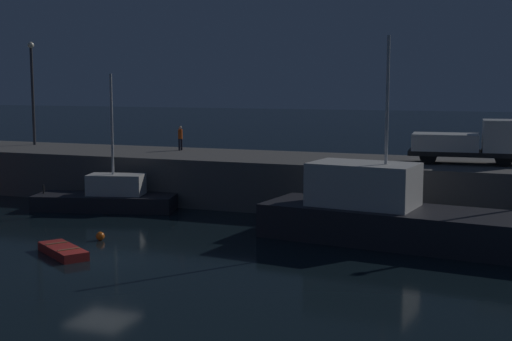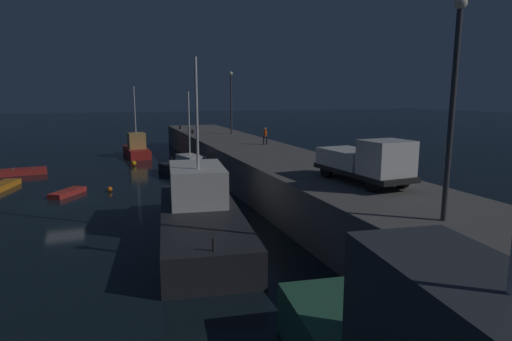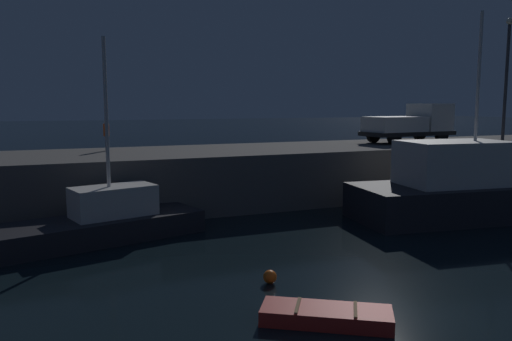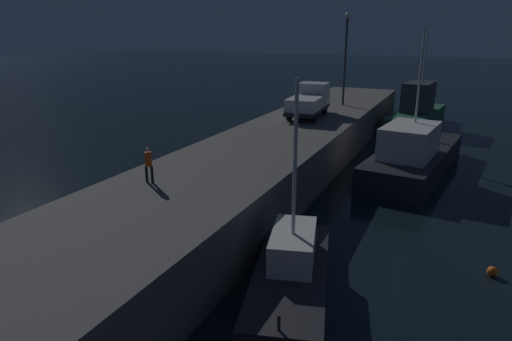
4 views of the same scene
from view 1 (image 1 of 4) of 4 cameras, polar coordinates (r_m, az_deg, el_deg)
name	(u,v)px [view 1 (image 1 of 4)]	position (r m, az deg, el deg)	size (l,w,h in m)	color
ground_plane	(102,261)	(29.15, -12.39, -7.14)	(320.00, 320.00, 0.00)	black
pier_quay	(244,178)	(42.34, -1.00, -0.64)	(64.97, 7.09, 2.77)	#5B5956
fishing_trawler_red	(108,198)	(40.40, -11.89, -2.16)	(8.25, 4.48, 7.60)	#232328
fishing_boat_white	(394,215)	(32.03, 11.11, -3.60)	(13.20, 5.50, 9.15)	#232328
dinghy_orange_near	(63,251)	(30.35, -15.37, -6.31)	(3.14, 2.56, 0.41)	#B22823
mooring_buoy_near	(100,236)	(32.77, -12.51, -5.21)	(0.40, 0.40, 0.40)	orange
lamp_post_west	(32,84)	(51.74, -17.67, 6.67)	(0.44, 0.44, 7.14)	#38383D
utility_truck	(472,142)	(39.38, 17.07, 2.20)	(6.11, 2.65, 2.39)	black
dockworker	(180,137)	(45.53, -6.15, 2.75)	(0.29, 0.42, 1.57)	black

